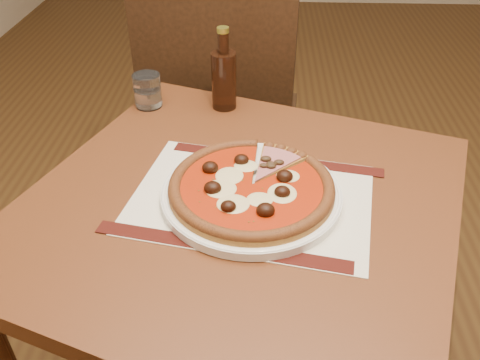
# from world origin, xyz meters

# --- Properties ---
(table) EXTENTS (1.02, 1.02, 0.75)m
(table) POSITION_xyz_m (-0.59, -0.79, 0.65)
(table) COLOR brown
(table) RESTS_ON ground
(chair_far) EXTENTS (0.50, 0.50, 0.97)m
(chair_far) POSITION_xyz_m (-0.68, -0.11, 0.56)
(chair_far) COLOR black
(chair_far) RESTS_ON ground
(placemat) EXTENTS (0.51, 0.40, 0.00)m
(placemat) POSITION_xyz_m (-0.56, -0.79, 0.75)
(placemat) COLOR beige
(placemat) RESTS_ON table
(plate) EXTENTS (0.35, 0.35, 0.02)m
(plate) POSITION_xyz_m (-0.56, -0.79, 0.76)
(plate) COLOR white
(plate) RESTS_ON placemat
(pizza) EXTENTS (0.32, 0.32, 0.04)m
(pizza) POSITION_xyz_m (-0.56, -0.79, 0.78)
(pizza) COLOR #AA7629
(pizza) RESTS_ON plate
(ham_slice) EXTENTS (0.11, 0.15, 0.02)m
(ham_slice) POSITION_xyz_m (-0.50, -0.71, 0.78)
(ham_slice) COLOR #AA7629
(ham_slice) RESTS_ON plate
(water_glass) EXTENTS (0.08, 0.08, 0.08)m
(water_glass) POSITION_xyz_m (-0.83, -0.42, 0.79)
(water_glass) COLOR white
(water_glass) RESTS_ON table
(bottle) EXTENTS (0.06, 0.06, 0.20)m
(bottle) POSITION_xyz_m (-0.64, -0.42, 0.83)
(bottle) COLOR #35190D
(bottle) RESTS_ON table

